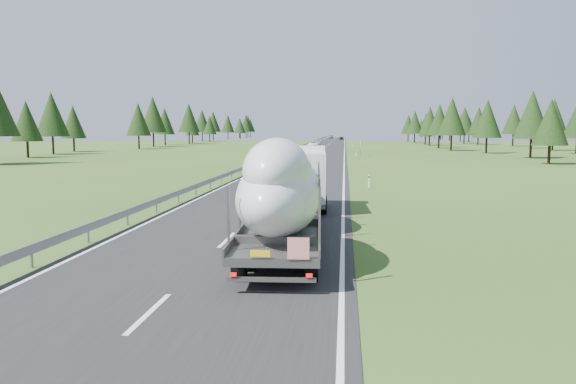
# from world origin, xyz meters

# --- Properties ---
(ground) EXTENTS (400.00, 400.00, 0.00)m
(ground) POSITION_xyz_m (0.00, 0.00, 0.00)
(ground) COLOR #314D19
(ground) RESTS_ON ground
(road_surface) EXTENTS (10.00, 400.00, 0.02)m
(road_surface) POSITION_xyz_m (0.00, 100.00, 0.01)
(road_surface) COLOR black
(road_surface) RESTS_ON ground
(guardrail) EXTENTS (0.10, 400.00, 0.76)m
(guardrail) POSITION_xyz_m (-5.30, 99.94, 0.60)
(guardrail) COLOR slate
(guardrail) RESTS_ON ground
(marker_posts) EXTENTS (0.13, 350.08, 1.00)m
(marker_posts) POSITION_xyz_m (6.50, 155.00, 0.54)
(marker_posts) COLOR silver
(marker_posts) RESTS_ON ground
(highway_sign) EXTENTS (0.08, 0.90, 2.60)m
(highway_sign) POSITION_xyz_m (7.20, 80.00, 1.81)
(highway_sign) COLOR slate
(highway_sign) RESTS_ON ground
(tree_line_right) EXTENTS (27.66, 330.41, 12.50)m
(tree_line_right) POSITION_xyz_m (40.10, 115.89, 6.76)
(tree_line_right) COLOR black
(tree_line_right) RESTS_ON ground
(tree_line_left) EXTENTS (15.72, 330.43, 12.61)m
(tree_line_left) POSITION_xyz_m (-44.62, 133.98, 7.06)
(tree_line_left) COLOR black
(tree_line_left) RESTS_ON ground
(boat_truck) EXTENTS (3.27, 18.67, 4.16)m
(boat_truck) POSITION_xyz_m (2.40, 10.07, 2.13)
(boat_truck) COLOR silver
(boat_truck) RESTS_ON ground
(distant_van) EXTENTS (3.18, 5.91, 1.58)m
(distant_van) POSITION_xyz_m (-2.89, 124.79, 0.79)
(distant_van) COLOR white
(distant_van) RESTS_ON ground
(distant_car_dark) EXTENTS (1.77, 4.16, 1.40)m
(distant_car_dark) POSITION_xyz_m (3.22, 226.31, 0.70)
(distant_car_dark) COLOR black
(distant_car_dark) RESTS_ON ground
(distant_car_blue) EXTENTS (1.94, 4.85, 1.57)m
(distant_car_blue) POSITION_xyz_m (-2.05, 262.34, 0.78)
(distant_car_blue) COLOR #1A294B
(distant_car_blue) RESTS_ON ground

